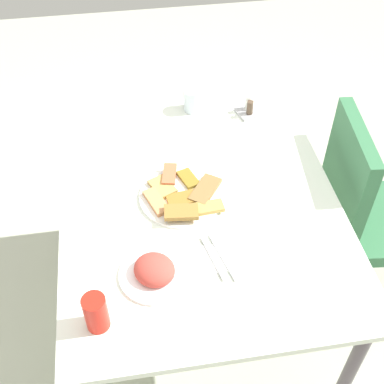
# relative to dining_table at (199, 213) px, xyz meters

# --- Properties ---
(ground_plane) EXTENTS (6.00, 6.00, 0.00)m
(ground_plane) POSITION_rel_dining_table_xyz_m (0.00, 0.00, -0.67)
(ground_plane) COLOR #B6BAA5
(dining_table) EXTENTS (1.20, 0.95, 0.75)m
(dining_table) POSITION_rel_dining_table_xyz_m (0.00, 0.00, 0.00)
(dining_table) COLOR white
(dining_table) RESTS_ON ground_plane
(dining_chair) EXTENTS (0.46, 0.47, 0.91)m
(dining_chair) POSITION_rel_dining_table_xyz_m (-0.07, 0.69, -0.16)
(dining_chair) COLOR #336E46
(dining_chair) RESTS_ON ground_plane
(pide_platter) EXTENTS (0.30, 0.30, 0.05)m
(pide_platter) POSITION_rel_dining_table_xyz_m (-0.01, -0.06, 0.09)
(pide_platter) COLOR white
(pide_platter) RESTS_ON dining_table
(salad_plate_greens) EXTENTS (0.22, 0.22, 0.07)m
(salad_plate_greens) POSITION_rel_dining_table_xyz_m (0.30, -0.19, 0.10)
(salad_plate_greens) COLOR white
(salad_plate_greens) RESTS_ON dining_table
(soda_can) EXTENTS (0.09, 0.09, 0.12)m
(soda_can) POSITION_rel_dining_table_xyz_m (0.44, -0.36, 0.14)
(soda_can) COLOR red
(soda_can) RESTS_ON dining_table
(drinking_glass) EXTENTS (0.08, 0.08, 0.09)m
(drinking_glass) POSITION_rel_dining_table_xyz_m (-0.51, 0.06, 0.12)
(drinking_glass) COLOR silver
(drinking_glass) RESTS_ON dining_table
(paper_napkin) EXTENTS (0.12, 0.12, 0.00)m
(paper_napkin) POSITION_rel_dining_table_xyz_m (0.26, 0.02, 0.08)
(paper_napkin) COLOR white
(paper_napkin) RESTS_ON dining_table
(fork) EXTENTS (0.18, 0.05, 0.00)m
(fork) POSITION_rel_dining_table_xyz_m (0.26, -0.00, 0.08)
(fork) COLOR silver
(fork) RESTS_ON paper_napkin
(spoon) EXTENTS (0.19, 0.06, 0.00)m
(spoon) POSITION_rel_dining_table_xyz_m (0.26, 0.03, 0.08)
(spoon) COLOR silver
(spoon) RESTS_ON paper_napkin
(condiment_caddy) EXTENTS (0.11, 0.11, 0.07)m
(condiment_caddy) POSITION_rel_dining_table_xyz_m (-0.45, 0.28, 0.10)
(condiment_caddy) COLOR #B2B2B7
(condiment_caddy) RESTS_ON dining_table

